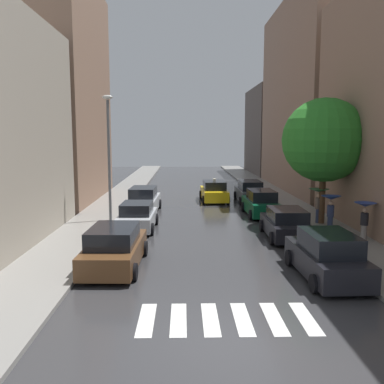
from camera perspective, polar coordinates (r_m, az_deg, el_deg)
The scene contains 20 objects.
ground_plane at distance 34.34m, azimuth 0.85°, elevation -0.99°, with size 28.00×72.00×0.04m, color #323235.
sidewalk_left at distance 34.71m, azimuth -9.94°, elevation -0.85°, with size 3.00×72.00×0.15m, color gray.
sidewalk_right at distance 35.16m, azimuth 11.50°, elevation -0.79°, with size 3.00×72.00×0.15m, color gray.
crosswalk_stripes at distance 12.42m, azimuth 4.67°, elevation -16.77°, with size 4.95×2.20×0.01m.
building_left_mid at distance 35.07m, azimuth -17.84°, elevation 12.66°, with size 6.00×12.93×16.84m, color #8C6B56.
building_right_mid at distance 41.69m, azimuth 16.24°, elevation 12.30°, with size 6.00×19.38×17.47m, color #8C6B56.
building_right_far at distance 58.11m, azimuth 11.07°, elevation 8.06°, with size 6.00×13.45×11.40m, color #564C47.
parked_car_left_nearest at distance 16.83m, azimuth -10.47°, elevation -7.49°, with size 2.27×4.83×1.66m.
parked_car_left_second at distance 23.27m, azimuth -7.42°, elevation -3.36°, with size 2.12×4.07×1.53m.
parked_car_left_third at distance 28.41m, azimuth -6.57°, elevation -1.17°, with size 2.18×4.80×1.73m.
parked_car_right_nearest at distance 16.08m, azimuth 17.84°, elevation -8.36°, with size 2.17×4.51×1.73m.
parked_car_right_second at distance 21.72m, azimuth 12.64°, elevation -4.26°, with size 2.16×4.29×1.53m.
parked_car_right_third at distance 27.50m, azimuth 9.31°, elevation -1.55°, with size 2.06×4.50×1.69m.
parked_car_right_fourth at distance 32.90m, azimuth 7.82°, elevation -0.01°, with size 2.02×4.70×1.70m.
taxi_midroad at distance 33.14m, azimuth 3.01°, elevation 0.06°, with size 2.19×4.53×1.81m.
pedestrian_foreground at distance 25.11m, azimuth 16.82°, elevation -0.66°, with size 1.15×1.15×1.98m.
pedestrian_near_tree at distance 21.66m, azimuth 22.38°, elevation -2.60°, with size 1.02×1.02×1.83m.
pedestrian_by_kerb at distance 23.18m, azimuth 18.30°, elevation -1.70°, with size 1.02×1.02×1.87m.
street_tree_right at distance 24.84m, azimuth 17.50°, elevation 6.70°, with size 4.70×4.70×7.09m.
lamp_post_left at distance 25.07m, azimuth -11.21°, elevation 5.67°, with size 0.60×0.28×7.30m.
Camera 1 is at (-1.20, -9.93, 5.14)m, focal length 39.34 mm.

